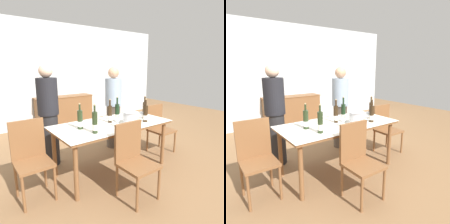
% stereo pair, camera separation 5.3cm
% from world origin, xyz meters
% --- Properties ---
extents(ground_plane, '(12.00, 12.00, 0.00)m').
position_xyz_m(ground_plane, '(0.00, 0.00, 0.00)').
color(ground_plane, olive).
extents(back_wall, '(8.00, 0.10, 2.80)m').
position_xyz_m(back_wall, '(0.00, 3.13, 1.40)').
color(back_wall, silver).
rests_on(back_wall, ground_plane).
extents(sideboard_cabinet, '(1.59, 0.46, 0.83)m').
position_xyz_m(sideboard_cabinet, '(0.46, 2.84, 0.42)').
color(sideboard_cabinet, brown).
rests_on(sideboard_cabinet, ground_plane).
extents(dining_table, '(1.80, 0.89, 0.78)m').
position_xyz_m(dining_table, '(0.00, 0.00, 0.70)').
color(dining_table, brown).
rests_on(dining_table, ground_plane).
extents(ice_bucket, '(0.23, 0.23, 0.19)m').
position_xyz_m(ice_bucket, '(0.21, -0.19, 0.88)').
color(ice_bucket, silver).
rests_on(ice_bucket, dining_table).
extents(wine_bottle_0, '(0.06, 0.06, 0.37)m').
position_xyz_m(wine_bottle_0, '(0.01, 0.06, 0.91)').
color(wine_bottle_0, '#332314').
rests_on(wine_bottle_0, dining_table).
extents(wine_bottle_1, '(0.07, 0.07, 0.40)m').
position_xyz_m(wine_bottle_1, '(0.14, 0.05, 0.91)').
color(wine_bottle_1, black).
rests_on(wine_bottle_1, dining_table).
extents(wine_bottle_2, '(0.07, 0.07, 0.37)m').
position_xyz_m(wine_bottle_2, '(0.48, -0.24, 0.90)').
color(wine_bottle_2, '#332314').
rests_on(wine_bottle_2, dining_table).
extents(wine_bottle_3, '(0.07, 0.07, 0.39)m').
position_xyz_m(wine_bottle_3, '(0.61, -0.09, 0.91)').
color(wine_bottle_3, '#332314').
rests_on(wine_bottle_3, dining_table).
extents(wine_bottle_4, '(0.07, 0.07, 0.39)m').
position_xyz_m(wine_bottle_4, '(-0.45, -0.23, 0.91)').
color(wine_bottle_4, '#28381E').
rests_on(wine_bottle_4, dining_table).
extents(wine_bottle_5, '(0.07, 0.07, 0.37)m').
position_xyz_m(wine_bottle_5, '(-0.52, 0.04, 0.90)').
color(wine_bottle_5, '#28381E').
rests_on(wine_bottle_5, dining_table).
extents(wine_glass_0, '(0.08, 0.08, 0.14)m').
position_xyz_m(wine_glass_0, '(-0.04, -0.17, 0.87)').
color(wine_glass_0, white).
rests_on(wine_glass_0, dining_table).
extents(wine_glass_1, '(0.08, 0.08, 0.15)m').
position_xyz_m(wine_glass_1, '(0.49, -0.14, 0.89)').
color(wine_glass_1, white).
rests_on(wine_glass_1, dining_table).
extents(wine_glass_2, '(0.08, 0.08, 0.15)m').
position_xyz_m(wine_glass_2, '(0.50, 0.17, 0.89)').
color(wine_glass_2, white).
rests_on(wine_glass_2, dining_table).
extents(chair_left_end, '(0.42, 0.42, 0.99)m').
position_xyz_m(chair_left_end, '(-1.20, 0.09, 0.56)').
color(chair_left_end, brown).
rests_on(chair_left_end, ground_plane).
extents(chair_near_front, '(0.42, 0.42, 0.95)m').
position_xyz_m(chair_near_front, '(-0.17, -0.67, 0.54)').
color(chair_near_front, brown).
rests_on(chair_near_front, ground_plane).
extents(chair_right_end, '(0.42, 0.42, 0.91)m').
position_xyz_m(chair_right_end, '(1.20, 0.09, 0.52)').
color(chair_right_end, brown).
rests_on(chair_right_end, ground_plane).
extents(person_host, '(0.33, 0.33, 1.68)m').
position_xyz_m(person_host, '(-0.70, 0.79, 0.84)').
color(person_host, '#262628').
rests_on(person_host, ground_plane).
extents(person_guest_left, '(0.33, 0.33, 1.62)m').
position_xyz_m(person_guest_left, '(0.62, 0.78, 0.82)').
color(person_guest_left, '#51473D').
rests_on(person_guest_left, ground_plane).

